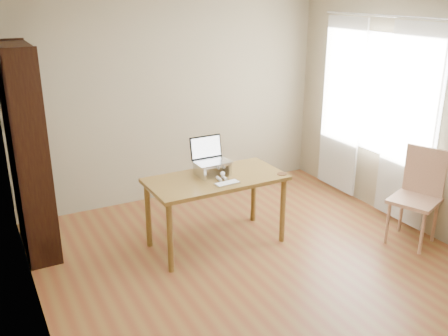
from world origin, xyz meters
TOP-DOWN VIEW (x-y plane):
  - room at (0.03, 0.01)m, footprint 4.04×4.54m
  - bookshelf at (-1.83, 1.55)m, footprint 0.30×0.90m
  - curtains at (1.92, 0.80)m, footprint 0.03×1.90m
  - desk at (-0.16, 0.77)m, footprint 1.42×0.73m
  - laptop_stand at (-0.16, 0.85)m, footprint 0.32×0.25m
  - laptop at (-0.16, 0.92)m, footprint 0.36×0.30m
  - keyboard at (-0.15, 0.55)m, footprint 0.26×0.13m
  - coaster at (0.48, 0.54)m, footprint 0.10×0.10m
  - cat at (-0.13, 0.89)m, footprint 0.25×0.49m
  - chair at (1.75, -0.17)m, footprint 0.59×0.58m

SIDE VIEW (x-z plane):
  - chair at x=1.75m, z-range 0.04..1.06m
  - desk at x=-0.16m, z-range 0.28..1.03m
  - coaster at x=0.48m, z-range 0.75..0.76m
  - keyboard at x=-0.15m, z-range 0.75..0.77m
  - cat at x=-0.13m, z-range 0.74..0.90m
  - laptop_stand at x=-0.16m, z-range 0.77..0.90m
  - laptop at x=-0.16m, z-range 0.82..1.07m
  - bookshelf at x=-1.83m, z-range 0.00..2.10m
  - curtains at x=1.92m, z-range 0.05..2.29m
  - room at x=0.03m, z-range -0.02..2.62m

